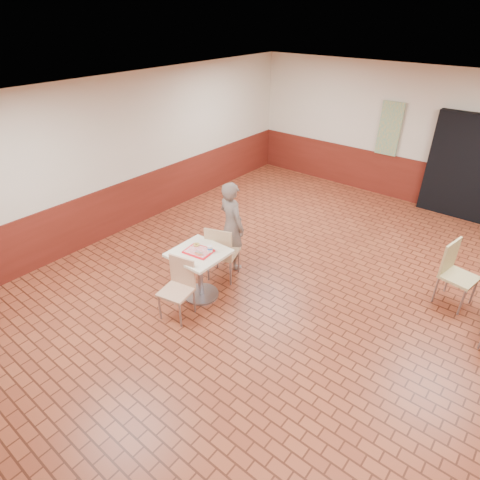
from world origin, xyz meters
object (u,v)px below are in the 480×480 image
Objects in this scene: ring_donut at (197,245)px; chair_second_left at (455,270)px; chair_main_front at (179,285)px; paper_cup at (210,249)px; chair_main_back at (221,251)px; serving_tray at (199,251)px; customer at (232,226)px; main_table at (200,267)px; long_john_donut at (199,253)px.

chair_second_left is (3.22, 2.27, -0.29)m from ring_donut.
chair_second_left is at bearing 31.90° from chair_main_front.
chair_main_back is at bearing 112.04° from paper_cup.
ring_donut reaches higher than serving_tray.
ring_donut is 1.06× the size of paper_cup.
chair_main_back is 0.64× the size of customer.
chair_main_back is 0.51m from customer.
chair_main_front is 9.47× the size of paper_cup.
long_john_donut is at bearing -43.90° from main_table.
customer is 0.96m from paper_cup.
chair_main_front reaches higher than ring_donut.
chair_second_left is (3.04, 2.86, 0.05)m from chair_main_front.
chair_second_left is at bearing 38.86° from long_john_donut.
paper_cup is at bearing 64.49° from long_john_donut.
chair_main_back is 0.70m from long_john_donut.
chair_main_back is 0.61m from serving_tray.
serving_tray is (0.00, 0.00, 0.28)m from main_table.
long_john_donut is 0.18m from paper_cup.
customer is 15.36× the size of ring_donut.
long_john_donut is at bearing 80.30° from chair_main_back.
chair_main_front is at bearing 113.22° from customer.
long_john_donut is (0.02, 0.42, 0.35)m from chair_main_front.
chair_second_left is at bearing 37.37° from serving_tray.
long_john_donut is (0.07, -0.07, 0.03)m from serving_tray.
chair_main_back is 10.33× the size of paper_cup.
main_table is 0.35m from ring_donut.
chair_second_left is at bearing 37.37° from main_table.
chair_second_left is at bearing -142.96° from customer.
long_john_donut is (0.20, -0.16, 0.00)m from ring_donut.
paper_cup is (0.28, 0.00, 0.03)m from ring_donut.
chair_second_left is (3.09, 2.36, 0.01)m from main_table.
long_john_donut is 0.13× the size of chair_second_left.
chair_second_left reaches higher than paper_cup.
chair_second_left reaches higher than long_john_donut.
chair_main_back is at bearing 122.63° from customer.
paper_cup is (0.10, 0.58, 0.38)m from chair_main_front.
ring_donut is 0.28m from paper_cup.
long_john_donut is at bearing -43.90° from serving_tray.
chair_second_left is at bearing -169.59° from chair_main_back.
chair_second_left is at bearing 35.22° from ring_donut.
customer is at bearing -91.30° from chair_main_back.
customer is 1.01m from serving_tray.
chair_main_back is at bearing 83.53° from chair_main_front.
chair_main_front is 1.05m from chair_main_back.
serving_tray is at bearing 84.81° from chair_main_front.
chair_main_back is at bearing 93.68° from serving_tray.
chair_main_front reaches higher than serving_tray.
long_john_donut reaches higher than main_table.
serving_tray is at bearing -149.08° from paper_cup.
main_table is at bearing 74.01° from chair_main_back.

